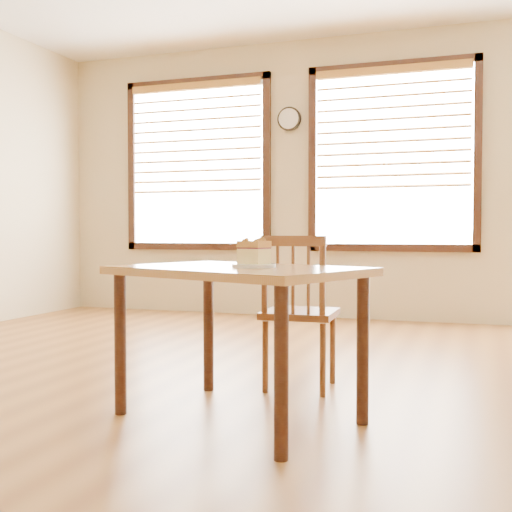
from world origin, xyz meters
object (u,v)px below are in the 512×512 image
at_px(wall_clock, 289,119).
at_px(plate, 254,266).
at_px(cake_slice, 254,251).
at_px(cafe_table_main, 238,288).
at_px(cafe_chair_main, 299,311).

relative_size(wall_clock, plate, 1.23).
distance_m(plate, cake_slice, 0.07).
bearing_deg(cake_slice, plate, 58.52).
height_order(cafe_table_main, plate, plate).
bearing_deg(plate, wall_clock, 103.65).
height_order(wall_clock, cake_slice, wall_clock).
height_order(cafe_chair_main, plate, cafe_chair_main).
relative_size(cafe_chair_main, plate, 4.30).
relative_size(wall_clock, cafe_table_main, 0.19).
bearing_deg(cafe_chair_main, plate, 84.49).
distance_m(wall_clock, cake_slice, 4.15).
xyz_separation_m(wall_clock, cake_slice, (0.93, -3.82, -1.32)).
xyz_separation_m(wall_clock, cafe_chair_main, (0.96, -3.13, -1.69)).
bearing_deg(wall_clock, cafe_chair_main, -72.91).
bearing_deg(cake_slice, wall_clock, 123.94).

